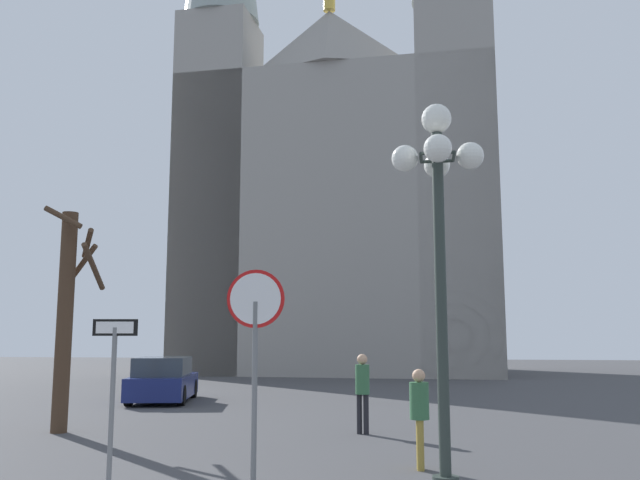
{
  "coord_description": "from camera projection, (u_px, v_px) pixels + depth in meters",
  "views": [
    {
      "loc": [
        3.27,
        -6.02,
        2.15
      ],
      "look_at": [
        -0.55,
        17.65,
        5.64
      ],
      "focal_mm": 37.39,
      "sensor_mm": 36.0,
      "label": 1
    }
  ],
  "objects": [
    {
      "name": "pedestrian_walking",
      "position": [
        362.0,
        385.0,
        14.97
      ],
      "size": [
        0.32,
        0.32,
        1.76
      ],
      "color": "black",
      "rests_on": "ground"
    },
    {
      "name": "parked_car_near_navy",
      "position": [
        163.0,
        381.0,
        22.28
      ],
      "size": [
        2.66,
        4.41,
        1.47
      ],
      "color": "navy",
      "rests_on": "ground"
    },
    {
      "name": "street_lamp",
      "position": [
        439.0,
        215.0,
        9.42
      ],
      "size": [
        1.31,
        1.31,
        5.49
      ],
      "color": "#2D3833",
      "rests_on": "ground"
    },
    {
      "name": "bare_tree",
      "position": [
        67.0,
        313.0,
        15.42
      ],
      "size": [
        1.14,
        1.32,
        5.15
      ],
      "color": "#473323",
      "rests_on": "ground"
    },
    {
      "name": "cathedral",
      "position": [
        341.0,
        171.0,
        41.53
      ],
      "size": [
        19.09,
        12.89,
        40.82
      ],
      "color": "gray",
      "rests_on": "ground"
    },
    {
      "name": "pedestrian_standing",
      "position": [
        419.0,
        409.0,
        10.98
      ],
      "size": [
        0.32,
        0.32,
        1.62
      ],
      "color": "olive",
      "rests_on": "ground"
    },
    {
      "name": "one_way_arrow_sign",
      "position": [
        113.0,
        384.0,
        9.25
      ],
      "size": [
        0.62,
        0.13,
        2.4
      ],
      "color": "slate",
      "rests_on": "ground"
    },
    {
      "name": "stop_sign",
      "position": [
        255.0,
        332.0,
        9.55
      ],
      "size": [
        0.84,
        0.1,
        3.12
      ],
      "color": "slate",
      "rests_on": "ground"
    }
  ]
}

